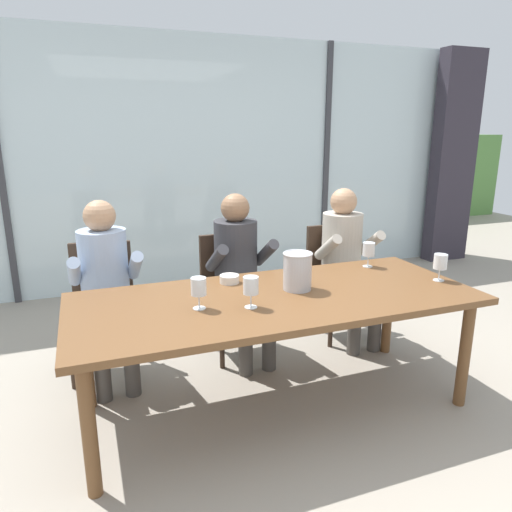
# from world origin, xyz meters

# --- Properties ---
(ground) EXTENTS (14.00, 14.00, 0.00)m
(ground) POSITION_xyz_m (0.00, 1.00, 0.00)
(ground) COLOR #9E9384
(window_glass_panel) EXTENTS (7.56, 0.03, 2.60)m
(window_glass_panel) POSITION_xyz_m (0.00, 2.59, 1.30)
(window_glass_panel) COLOR silver
(window_glass_panel) RESTS_ON ground
(window_mullion_left) EXTENTS (0.06, 0.06, 2.60)m
(window_mullion_left) POSITION_xyz_m (-1.70, 2.57, 1.30)
(window_mullion_left) COLOR #38383D
(window_mullion_left) RESTS_ON ground
(window_mullion_right) EXTENTS (0.06, 0.06, 2.60)m
(window_mullion_right) POSITION_xyz_m (1.70, 2.57, 1.30)
(window_mullion_right) COLOR #38383D
(window_mullion_right) RESTS_ON ground
(hillside_vineyard) EXTENTS (13.56, 2.40, 1.57)m
(hillside_vineyard) POSITION_xyz_m (0.00, 5.97, 0.78)
(hillside_vineyard) COLOR #568942
(hillside_vineyard) RESTS_ON ground
(curtain_heavy_drape) EXTENTS (0.56, 0.20, 2.60)m
(curtain_heavy_drape) POSITION_xyz_m (3.43, 2.41, 1.30)
(curtain_heavy_drape) COLOR #332D38
(curtain_heavy_drape) RESTS_ON ground
(dining_table) EXTENTS (2.36, 0.97, 0.72)m
(dining_table) POSITION_xyz_m (0.00, 0.00, 0.66)
(dining_table) COLOR brown
(dining_table) RESTS_ON ground
(chair_near_curtain) EXTENTS (0.50, 0.50, 0.89)m
(chair_near_curtain) POSITION_xyz_m (-0.94, 0.90, 0.52)
(chair_near_curtain) COLOR #332319
(chair_near_curtain) RESTS_ON ground
(chair_left_of_center) EXTENTS (0.47, 0.47, 0.89)m
(chair_left_of_center) POSITION_xyz_m (-0.01, 0.87, 0.52)
(chair_left_of_center) COLOR #332319
(chair_left_of_center) RESTS_ON ground
(chair_center) EXTENTS (0.45, 0.45, 0.89)m
(chair_center) POSITION_xyz_m (0.90, 0.89, 0.52)
(chair_center) COLOR #332319
(chair_center) RESTS_ON ground
(person_pale_blue_shirt) EXTENTS (0.47, 0.62, 1.21)m
(person_pale_blue_shirt) POSITION_xyz_m (-0.91, 0.76, 0.70)
(person_pale_blue_shirt) COLOR #9EB2D1
(person_pale_blue_shirt) RESTS_ON ground
(person_charcoal_jacket) EXTENTS (0.48, 0.62, 1.21)m
(person_charcoal_jacket) POSITION_xyz_m (0.02, 0.76, 0.70)
(person_charcoal_jacket) COLOR #38383D
(person_charcoal_jacket) RESTS_ON ground
(person_beige_jumper) EXTENTS (0.46, 0.61, 1.21)m
(person_beige_jumper) POSITION_xyz_m (0.92, 0.76, 0.70)
(person_beige_jumper) COLOR #B7AD9E
(person_beige_jumper) RESTS_ON ground
(ice_bucket_primary) EXTENTS (0.18, 0.18, 0.23)m
(ice_bucket_primary) POSITION_xyz_m (0.16, 0.06, 0.84)
(ice_bucket_primary) COLOR #B7B7BC
(ice_bucket_primary) RESTS_ON dining_table
(tasting_bowl) EXTENTS (0.12, 0.12, 0.05)m
(tasting_bowl) POSITION_xyz_m (-0.19, 0.32, 0.75)
(tasting_bowl) COLOR silver
(tasting_bowl) RESTS_ON dining_table
(wine_glass_by_left_taster) EXTENTS (0.08, 0.08, 0.17)m
(wine_glass_by_left_taster) POSITION_xyz_m (-0.21, -0.12, 0.84)
(wine_glass_by_left_taster) COLOR silver
(wine_glass_by_left_taster) RESTS_ON dining_table
(wine_glass_near_bucket) EXTENTS (0.08, 0.08, 0.17)m
(wine_glass_near_bucket) POSITION_xyz_m (1.08, -0.10, 0.84)
(wine_glass_near_bucket) COLOR silver
(wine_glass_near_bucket) RESTS_ON dining_table
(wine_glass_center_pour) EXTENTS (0.08, 0.08, 0.17)m
(wine_glass_center_pour) POSITION_xyz_m (0.83, 0.33, 0.84)
(wine_glass_center_pour) COLOR silver
(wine_glass_center_pour) RESTS_ON dining_table
(wine_glass_by_right_taster) EXTENTS (0.08, 0.08, 0.17)m
(wine_glass_by_right_taster) POSITION_xyz_m (-0.47, -0.04, 0.84)
(wine_glass_by_right_taster) COLOR silver
(wine_glass_by_right_taster) RESTS_ON dining_table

